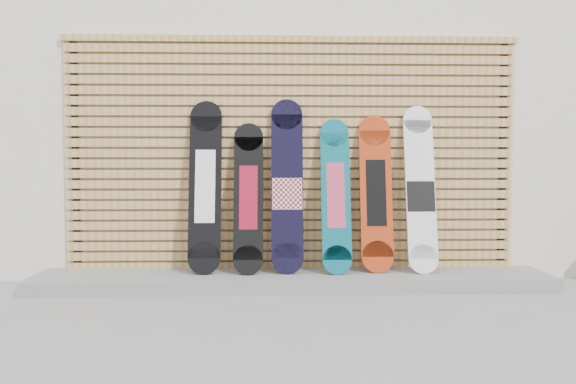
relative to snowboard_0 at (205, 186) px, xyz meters
name	(u,v)px	position (x,y,z in m)	size (l,w,h in m)	color
ground	(315,306)	(0.94, -0.78, -0.90)	(80.00, 80.00, 0.00)	gray
building	(332,113)	(1.44, 2.72, 0.90)	(12.00, 5.00, 3.60)	silver
concrete_step	(292,280)	(0.79, -0.10, -0.84)	(4.60, 0.70, 0.12)	gray
slat_wall	(291,153)	(0.79, 0.19, 0.31)	(4.26, 0.08, 2.29)	tan
snowboard_0	(205,186)	(0.00, 0.00, 0.00)	(0.29, 0.33, 1.57)	black
snowboard_1	(248,197)	(0.39, -0.01, -0.10)	(0.27, 0.36, 1.37)	black
snowboard_2	(287,186)	(0.74, 0.00, 0.00)	(0.29, 0.33, 1.59)	black
snowboard_3	(336,195)	(1.19, -0.02, -0.08)	(0.27, 0.37, 1.40)	#0B5F70
snowboard_4	(376,193)	(1.56, 0.02, -0.06)	(0.29, 0.30, 1.44)	#B63713
snowboard_5	(420,189)	(1.96, -0.01, -0.03)	(0.27, 0.35, 1.53)	white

